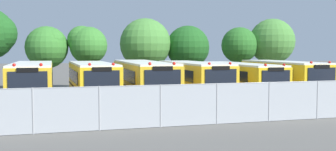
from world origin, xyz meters
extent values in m
plane|color=#595651|center=(0.00, 0.00, 0.00)|extent=(160.00, 160.00, 0.00)
cube|color=yellow|center=(-9.02, -0.08, 1.40)|extent=(2.42, 9.99, 2.09)
cube|color=white|center=(-9.02, -0.08, 2.50)|extent=(2.37, 9.79, 0.12)
cube|color=black|center=(-9.00, -5.14, 0.53)|extent=(2.43, 0.17, 0.36)
cube|color=black|center=(-9.00, -5.09, 1.77)|extent=(1.95, 0.07, 1.01)
cube|color=black|center=(-7.81, 0.22, 1.73)|extent=(0.07, 7.79, 0.75)
cube|color=black|center=(-10.23, 0.21, 1.73)|extent=(0.07, 7.79, 0.75)
cube|color=black|center=(-9.02, -0.08, 0.98)|extent=(2.45, 10.09, 0.10)
sphere|color=red|center=(-8.35, -4.92, 2.60)|extent=(0.18, 0.18, 0.18)
sphere|color=red|center=(-9.66, -4.93, 2.60)|extent=(0.18, 0.18, 0.18)
cube|color=black|center=(-9.00, -5.10, 2.34)|extent=(1.07, 0.08, 0.24)
cylinder|color=black|center=(-7.95, -3.67, 0.50)|extent=(0.28, 1.00, 1.00)
cylinder|color=black|center=(-10.06, -3.68, 0.50)|extent=(0.28, 1.00, 1.00)
cylinder|color=black|center=(-7.98, 3.11, 0.50)|extent=(0.28, 1.00, 1.00)
cylinder|color=black|center=(-10.08, 3.10, 0.50)|extent=(0.28, 1.00, 1.00)
cube|color=yellow|center=(-5.30, -0.04, 1.39)|extent=(2.64, 9.44, 2.07)
cube|color=white|center=(-5.30, -0.04, 2.48)|extent=(2.59, 9.25, 0.12)
cube|color=black|center=(-5.17, -4.79, 0.53)|extent=(2.42, 0.23, 0.36)
cube|color=black|center=(-5.17, -4.74, 1.76)|extent=(1.94, 0.12, 0.99)
cube|color=black|center=(-4.11, 0.30, 1.72)|extent=(0.25, 7.31, 0.75)
cube|color=black|center=(-6.52, 0.23, 1.72)|extent=(0.25, 7.31, 0.75)
cube|color=black|center=(-5.30, -0.04, 0.97)|extent=(2.67, 9.53, 0.10)
sphere|color=red|center=(-4.52, -4.55, 2.58)|extent=(0.18, 0.18, 0.18)
sphere|color=red|center=(-5.82, -4.59, 2.58)|extent=(0.18, 0.18, 0.18)
cube|color=black|center=(-5.17, -4.75, 2.32)|extent=(1.07, 0.11, 0.24)
cylinder|color=black|center=(-4.16, -3.29, 0.50)|extent=(0.31, 1.01, 1.00)
cylinder|color=black|center=(-6.25, -3.35, 0.50)|extent=(0.31, 1.01, 1.00)
cylinder|color=black|center=(-4.34, 2.87, 0.50)|extent=(0.31, 1.01, 1.00)
cylinder|color=black|center=(-6.43, 2.81, 0.50)|extent=(0.31, 1.01, 1.00)
cube|color=yellow|center=(-1.84, 0.21, 1.41)|extent=(2.71, 11.51, 2.11)
cube|color=white|center=(-1.84, 0.21, 2.52)|extent=(2.66, 11.28, 0.12)
cube|color=black|center=(-1.94, -5.60, 0.53)|extent=(2.56, 0.20, 0.36)
cube|color=black|center=(-1.94, -5.55, 1.79)|extent=(2.06, 0.10, 1.01)
cube|color=black|center=(-0.56, 0.48, 1.74)|extent=(0.20, 8.94, 0.76)
cube|color=black|center=(-3.11, 0.53, 1.74)|extent=(0.20, 8.94, 0.76)
cube|color=black|center=(-1.84, 0.21, 0.98)|extent=(2.74, 11.62, 0.10)
sphere|color=red|center=(-1.25, -5.39, 2.62)|extent=(0.18, 0.18, 0.18)
sphere|color=red|center=(-2.63, -5.36, 2.62)|extent=(0.18, 0.18, 0.18)
cube|color=black|center=(-1.94, -5.56, 2.36)|extent=(1.13, 0.10, 0.24)
cylinder|color=black|center=(-0.80, -4.15, 0.50)|extent=(0.30, 1.00, 1.00)
cylinder|color=black|center=(-3.03, -4.11, 0.50)|extent=(0.30, 1.00, 1.00)
cylinder|color=black|center=(-0.65, 4.12, 0.50)|extent=(0.30, 1.00, 1.00)
cylinder|color=black|center=(-2.88, 4.16, 0.50)|extent=(0.30, 1.00, 1.00)
cube|color=yellow|center=(1.83, 0.20, 1.37)|extent=(2.74, 9.47, 2.04)
cube|color=white|center=(1.83, 0.20, 2.45)|extent=(2.69, 9.28, 0.12)
cube|color=black|center=(1.95, -4.57, 0.53)|extent=(2.55, 0.23, 0.36)
cube|color=black|center=(1.95, -4.52, 1.74)|extent=(2.05, 0.11, 0.98)
cube|color=black|center=(3.09, 0.53, 1.70)|extent=(0.23, 7.34, 0.73)
cube|color=black|center=(0.55, 0.46, 1.70)|extent=(0.23, 7.34, 0.73)
cube|color=black|center=(1.83, 0.20, 0.96)|extent=(2.77, 9.56, 0.10)
sphere|color=red|center=(2.64, -4.34, 2.55)|extent=(0.18, 0.18, 0.18)
sphere|color=red|center=(1.26, -4.37, 2.55)|extent=(0.18, 0.18, 0.18)
cube|color=black|center=(1.95, -4.53, 2.29)|extent=(1.13, 0.11, 0.24)
cylinder|color=black|center=(3.03, -3.08, 0.50)|extent=(0.31, 1.01, 1.00)
cylinder|color=black|center=(0.81, -3.13, 0.50)|extent=(0.31, 1.01, 1.00)
cylinder|color=black|center=(2.86, 3.13, 0.50)|extent=(0.31, 1.01, 1.00)
cylinder|color=black|center=(0.65, 3.07, 0.50)|extent=(0.31, 1.01, 1.00)
cube|color=yellow|center=(5.43, 0.19, 1.32)|extent=(2.45, 10.11, 1.93)
cube|color=white|center=(5.43, 0.19, 2.34)|extent=(2.40, 9.91, 0.12)
cube|color=black|center=(5.48, -4.92, 0.53)|extent=(2.41, 0.18, 0.36)
cube|color=black|center=(5.48, -4.87, 1.67)|extent=(1.94, 0.08, 0.93)
cube|color=black|center=(6.63, 0.51, 1.63)|extent=(0.11, 7.87, 0.70)
cube|color=black|center=(4.23, 0.48, 1.63)|extent=(0.11, 7.87, 0.70)
cube|color=black|center=(5.43, 0.19, 0.93)|extent=(2.48, 10.21, 0.10)
sphere|color=red|center=(6.12, -4.69, 2.44)|extent=(0.18, 0.18, 0.18)
sphere|color=red|center=(4.82, -4.71, 2.44)|extent=(0.18, 0.18, 0.18)
cube|color=black|center=(5.48, -4.88, 2.18)|extent=(1.06, 0.09, 0.24)
cylinder|color=black|center=(6.50, -3.44, 0.50)|extent=(0.29, 1.00, 1.00)
cylinder|color=black|center=(4.42, -3.46, 0.50)|extent=(0.29, 1.00, 1.00)
cylinder|color=black|center=(6.44, 3.45, 0.50)|extent=(0.29, 1.00, 1.00)
cylinder|color=black|center=(4.36, 3.43, 0.50)|extent=(0.29, 1.00, 1.00)
cube|color=yellow|center=(9.05, 0.15, 1.38)|extent=(2.65, 9.47, 2.05)
cube|color=white|center=(9.05, 0.15, 2.46)|extent=(2.60, 9.28, 0.12)
cube|color=black|center=(8.97, -4.64, 0.53)|extent=(2.55, 0.20, 0.36)
cube|color=black|center=(8.97, -4.59, 1.74)|extent=(2.05, 0.09, 0.98)
cube|color=black|center=(10.32, 0.43, 1.70)|extent=(0.16, 7.35, 0.74)
cube|color=black|center=(7.79, 0.47, 1.70)|extent=(0.16, 7.35, 0.74)
cube|color=black|center=(9.05, 0.15, 0.97)|extent=(2.68, 9.56, 0.10)
sphere|color=red|center=(9.66, -4.43, 2.56)|extent=(0.18, 0.18, 0.18)
sphere|color=red|center=(8.29, -4.40, 2.56)|extent=(0.18, 0.18, 0.18)
cube|color=black|center=(8.97, -4.60, 2.30)|extent=(1.12, 0.10, 0.24)
cylinder|color=black|center=(10.10, -3.19, 0.50)|extent=(0.30, 1.00, 1.00)
cylinder|color=black|center=(7.89, -3.15, 0.50)|extent=(0.30, 1.00, 1.00)
cylinder|color=black|center=(10.21, 3.04, 0.50)|extent=(0.30, 1.00, 1.00)
cylinder|color=black|center=(7.99, 3.08, 0.50)|extent=(0.30, 1.00, 1.00)
cylinder|color=#4C3823|center=(-8.29, 8.68, 1.13)|extent=(0.38, 0.38, 2.26)
sphere|color=#387A2D|center=(-8.29, 8.68, 3.60)|extent=(3.57, 3.57, 3.57)
sphere|color=#387A2D|center=(-7.89, 8.31, 4.04)|extent=(2.33, 2.33, 2.33)
cylinder|color=#4C3823|center=(-4.85, 8.12, 1.28)|extent=(0.36, 0.36, 2.55)
sphere|color=#387A2D|center=(-4.85, 8.12, 3.76)|extent=(3.21, 3.21, 3.21)
sphere|color=#387A2D|center=(-5.39, 8.36, 4.21)|extent=(2.48, 2.48, 2.48)
cylinder|color=#4C3823|center=(0.53, 10.02, 1.08)|extent=(0.41, 0.41, 2.16)
sphere|color=#478438|center=(0.53, 10.02, 3.95)|extent=(4.77, 4.77, 4.77)
sphere|color=#478438|center=(1.09, 10.14, 4.20)|extent=(3.25, 3.25, 3.25)
cylinder|color=#4C3823|center=(4.65, 9.77, 1.05)|extent=(0.44, 0.44, 2.10)
sphere|color=#1E561E|center=(4.65, 9.77, 3.65)|extent=(4.13, 4.13, 4.13)
sphere|color=#1E561E|center=(5.28, 9.79, 3.40)|extent=(2.90, 2.90, 2.90)
cylinder|color=#4C3823|center=(9.39, 8.40, 1.27)|extent=(0.36, 0.36, 2.54)
sphere|color=#286623|center=(9.39, 8.40, 3.83)|extent=(3.45, 3.45, 3.45)
sphere|color=#286623|center=(9.70, 8.14, 3.56)|extent=(2.55, 2.55, 2.55)
cylinder|color=#4C3823|center=(12.69, 8.07, 1.28)|extent=(0.45, 0.45, 2.56)
sphere|color=#478438|center=(12.69, 8.07, 4.21)|extent=(4.39, 4.39, 4.39)
sphere|color=#478438|center=(11.97, 7.76, 4.33)|extent=(2.80, 2.80, 2.80)
cylinder|color=#9EA0A3|center=(-8.52, -10.05, 0.94)|extent=(0.07, 0.07, 1.88)
cylinder|color=#9EA0A3|center=(-5.88, -10.05, 0.94)|extent=(0.07, 0.07, 1.88)
cylinder|color=#9EA0A3|center=(-3.25, -10.05, 0.94)|extent=(0.07, 0.07, 1.88)
cylinder|color=#9EA0A3|center=(-0.61, -10.05, 0.94)|extent=(0.07, 0.07, 1.88)
cylinder|color=#9EA0A3|center=(2.03, -10.05, 0.94)|extent=(0.07, 0.07, 1.88)
cylinder|color=#9EA0A3|center=(4.67, -10.05, 0.94)|extent=(0.07, 0.07, 1.88)
cube|color=#ADB2B7|center=(0.71, -10.05, 0.94)|extent=(23.74, 0.02, 1.84)
cylinder|color=#9EA0A3|center=(0.71, -10.05, 1.85)|extent=(23.74, 0.04, 0.04)
camera|label=1|loc=(-7.64, -26.84, 3.38)|focal=42.98mm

